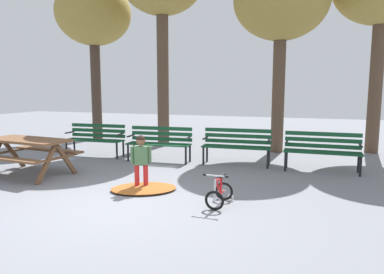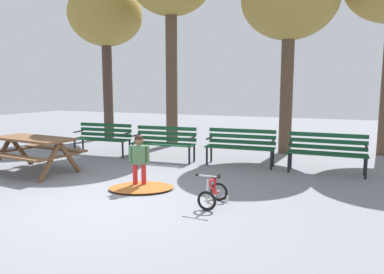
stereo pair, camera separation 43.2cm
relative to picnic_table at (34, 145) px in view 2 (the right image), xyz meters
The scene contains 11 objects.
ground 3.02m from the picnic_table, 23.34° to the right, with size 36.00×36.00×0.00m, color slate.
picnic_table is the anchor object (origin of this frame).
park_bench_far_left 2.29m from the picnic_table, 87.77° to the left, with size 1.62×0.55×0.85m.
park_bench_left 2.99m from the picnic_table, 48.32° to the left, with size 1.63×0.56×0.85m.
park_bench_right 4.59m from the picnic_table, 32.12° to the left, with size 1.62×0.54×0.85m.
park_bench_far_right 6.26m from the picnic_table, 22.33° to the left, with size 1.60×0.46×0.85m.
child_standing 2.71m from the picnic_table, ahead, with size 0.35×0.25×0.98m.
kids_bicycle 4.32m from the picnic_table, ahead, with size 0.39×0.57×0.54m.
leaf_pile 2.85m from the picnic_table, ahead, with size 1.16×0.81×0.07m, color #9E5623.
tree_far_left 6.65m from the picnic_table, 109.41° to the left, with size 2.60×2.60×5.49m.
tree_center 7.36m from the picnic_table, 44.42° to the left, with size 2.60×2.60×5.30m.
Camera 2 is at (3.30, -4.40, 1.81)m, focal length 33.13 mm.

